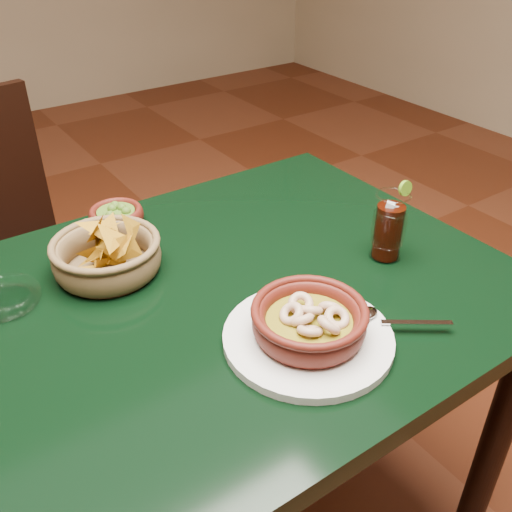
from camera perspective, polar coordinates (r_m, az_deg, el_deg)
dining_table at (r=1.06m, az=-6.97°, el=-9.14°), size 1.20×0.80×0.75m
dining_chair at (r=1.66m, az=-23.65°, el=-0.61°), size 0.51×0.51×0.93m
shrimp_plate at (r=0.90m, az=5.35°, el=-6.90°), size 0.34×0.27×0.08m
chip_basket at (r=1.08m, az=-14.68°, el=0.12°), size 0.23×0.23×0.15m
guacamole_ramekin at (r=1.24m, az=-13.79°, el=3.96°), size 0.13×0.13×0.05m
cola_drink at (r=1.10m, az=13.14°, el=2.83°), size 0.13×0.13×0.15m
glass_ashtray at (r=1.07m, az=-23.84°, el=-3.85°), size 0.13×0.13×0.03m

